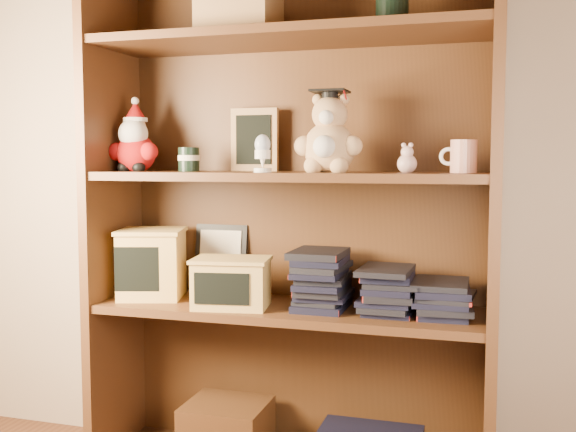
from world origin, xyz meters
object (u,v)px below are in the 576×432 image
Objects in this scene: treats_box at (152,263)px; teacher_mug at (463,156)px; grad_teddy_bear at (329,140)px; bookcase at (292,228)px.

teacher_mug is at bearing 0.06° from treats_box.
grad_teddy_bear reaches higher than teacher_mug.
bookcase reaches higher than treats_box.
treats_box is at bearing -179.94° from teacher_mug.
grad_teddy_bear reaches higher than treats_box.
treats_box is (-0.95, -0.00, -0.33)m from teacher_mug.
bookcase reaches higher than teacher_mug.
grad_teddy_bear is 2.38× the size of teacher_mug.
grad_teddy_bear is (0.13, -0.06, 0.26)m from bookcase.
teacher_mug is (0.37, 0.01, -0.05)m from grad_teddy_bear.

